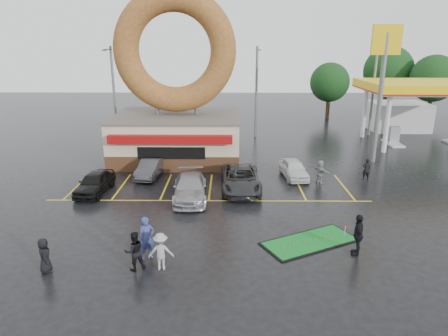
{
  "coord_description": "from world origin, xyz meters",
  "views": [
    {
      "loc": [
        1.17,
        -19.35,
        9.21
      ],
      "look_at": [
        0.95,
        3.1,
        2.2
      ],
      "focal_mm": 32.0,
      "sensor_mm": 36.0,
      "label": 1
    }
  ],
  "objects_px": {
    "donut_shop": "(177,105)",
    "car_dgrey": "(150,168)",
    "streetlight_left": "(114,91)",
    "putting_green": "(310,242)",
    "car_white": "(294,169)",
    "car_silver": "(190,187)",
    "streetlight_right": "(374,89)",
    "person_blue": "(147,238)",
    "shell_sign": "(383,69)",
    "car_grey": "(241,179)",
    "car_black": "(95,182)",
    "gas_station": "(416,101)",
    "person_cameraman": "(358,235)",
    "streetlight_mid": "(256,90)",
    "dumpster": "(124,150)"
  },
  "relations": [
    {
      "from": "donut_shop",
      "to": "car_dgrey",
      "type": "relative_size",
      "value": 3.49
    },
    {
      "from": "streetlight_left",
      "to": "putting_green",
      "type": "relative_size",
      "value": 1.77
    },
    {
      "from": "streetlight_left",
      "to": "car_white",
      "type": "height_order",
      "value": "streetlight_left"
    },
    {
      "from": "donut_shop",
      "to": "car_dgrey",
      "type": "height_order",
      "value": "donut_shop"
    },
    {
      "from": "car_silver",
      "to": "streetlight_right",
      "type": "bearing_deg",
      "value": 42.77
    },
    {
      "from": "streetlight_left",
      "to": "person_blue",
      "type": "xyz_separation_m",
      "value": [
        7.59,
        -23.37,
        -3.8
      ]
    },
    {
      "from": "shell_sign",
      "to": "car_grey",
      "type": "height_order",
      "value": "shell_sign"
    },
    {
      "from": "shell_sign",
      "to": "car_black",
      "type": "xyz_separation_m",
      "value": [
        -20.38,
        -7.27,
        -6.69
      ]
    },
    {
      "from": "gas_station",
      "to": "donut_shop",
      "type": "bearing_deg",
      "value": -160.89
    },
    {
      "from": "streetlight_right",
      "to": "person_blue",
      "type": "relative_size",
      "value": 4.59
    },
    {
      "from": "gas_station",
      "to": "streetlight_left",
      "type": "distance_m",
      "value": 30.04
    },
    {
      "from": "gas_station",
      "to": "streetlight_right",
      "type": "height_order",
      "value": "streetlight_right"
    },
    {
      "from": "car_dgrey",
      "to": "car_grey",
      "type": "xyz_separation_m",
      "value": [
        6.43,
        -2.59,
        0.11
      ]
    },
    {
      "from": "gas_station",
      "to": "car_black",
      "type": "bearing_deg",
      "value": -149.38
    },
    {
      "from": "person_blue",
      "to": "person_cameraman",
      "type": "relative_size",
      "value": 1.0
    },
    {
      "from": "shell_sign",
      "to": "streetlight_mid",
      "type": "xyz_separation_m",
      "value": [
        -9.0,
        8.92,
        -2.6
      ]
    },
    {
      "from": "shell_sign",
      "to": "car_dgrey",
      "type": "height_order",
      "value": "shell_sign"
    },
    {
      "from": "gas_station",
      "to": "shell_sign",
      "type": "xyz_separation_m",
      "value": [
        -7.0,
        -8.94,
        3.68
      ]
    },
    {
      "from": "donut_shop",
      "to": "car_white",
      "type": "distance_m",
      "value": 10.92
    },
    {
      "from": "putting_green",
      "to": "car_grey",
      "type": "bearing_deg",
      "value": 113.31
    },
    {
      "from": "car_silver",
      "to": "dumpster",
      "type": "bearing_deg",
      "value": 120.89
    },
    {
      "from": "streetlight_mid",
      "to": "dumpster",
      "type": "xyz_separation_m",
      "value": [
        -11.65,
        -7.75,
        -4.13
      ]
    },
    {
      "from": "car_dgrey",
      "to": "car_grey",
      "type": "height_order",
      "value": "car_grey"
    },
    {
      "from": "donut_shop",
      "to": "person_cameraman",
      "type": "xyz_separation_m",
      "value": [
        10.06,
        -15.98,
        -3.48
      ]
    },
    {
      "from": "streetlight_left",
      "to": "car_black",
      "type": "bearing_deg",
      "value": -80.22
    },
    {
      "from": "car_dgrey",
      "to": "person_blue",
      "type": "xyz_separation_m",
      "value": [
        2.0,
        -11.45,
        0.34
      ]
    },
    {
      "from": "dumpster",
      "to": "streetlight_mid",
      "type": "bearing_deg",
      "value": 30.59
    },
    {
      "from": "donut_shop",
      "to": "person_blue",
      "type": "distance_m",
      "value": 16.8
    },
    {
      "from": "dumpster",
      "to": "car_grey",
      "type": "bearing_deg",
      "value": -41.8
    },
    {
      "from": "shell_sign",
      "to": "streetlight_right",
      "type": "bearing_deg",
      "value": 73.17
    },
    {
      "from": "car_silver",
      "to": "car_grey",
      "type": "height_order",
      "value": "car_grey"
    },
    {
      "from": "person_cameraman",
      "to": "streetlight_right",
      "type": "bearing_deg",
      "value": 173.85
    },
    {
      "from": "donut_shop",
      "to": "car_grey",
      "type": "bearing_deg",
      "value": -56.46
    },
    {
      "from": "donut_shop",
      "to": "streetlight_mid",
      "type": "xyz_separation_m",
      "value": [
        7.0,
        7.95,
        0.32
      ]
    },
    {
      "from": "streetlight_right",
      "to": "shell_sign",
      "type": "bearing_deg",
      "value": -106.83
    },
    {
      "from": "car_grey",
      "to": "streetlight_right",
      "type": "bearing_deg",
      "value": 48.24
    },
    {
      "from": "gas_station",
      "to": "person_cameraman",
      "type": "xyz_separation_m",
      "value": [
        -12.94,
        -23.95,
        -2.72
      ]
    },
    {
      "from": "car_white",
      "to": "donut_shop",
      "type": "bearing_deg",
      "value": 144.24
    },
    {
      "from": "car_grey",
      "to": "putting_green",
      "type": "relative_size",
      "value": 1.06
    },
    {
      "from": "car_white",
      "to": "person_blue",
      "type": "bearing_deg",
      "value": -132.34
    },
    {
      "from": "car_grey",
      "to": "dumpster",
      "type": "relative_size",
      "value": 2.98
    },
    {
      "from": "streetlight_left",
      "to": "car_dgrey",
      "type": "relative_size",
      "value": 2.33
    },
    {
      "from": "streetlight_right",
      "to": "person_cameraman",
      "type": "relative_size",
      "value": 4.59
    },
    {
      "from": "car_black",
      "to": "car_grey",
      "type": "height_order",
      "value": "car_grey"
    },
    {
      "from": "person_cameraman",
      "to": "dumpster",
      "type": "distance_m",
      "value": 21.87
    },
    {
      "from": "gas_station",
      "to": "car_silver",
      "type": "height_order",
      "value": "gas_station"
    },
    {
      "from": "person_blue",
      "to": "donut_shop",
      "type": "bearing_deg",
      "value": 61.66
    },
    {
      "from": "shell_sign",
      "to": "streetlight_right",
      "type": "relative_size",
      "value": 1.18
    },
    {
      "from": "car_black",
      "to": "person_blue",
      "type": "height_order",
      "value": "person_blue"
    },
    {
      "from": "person_blue",
      "to": "car_grey",
      "type": "bearing_deg",
      "value": 33.1
    }
  ]
}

